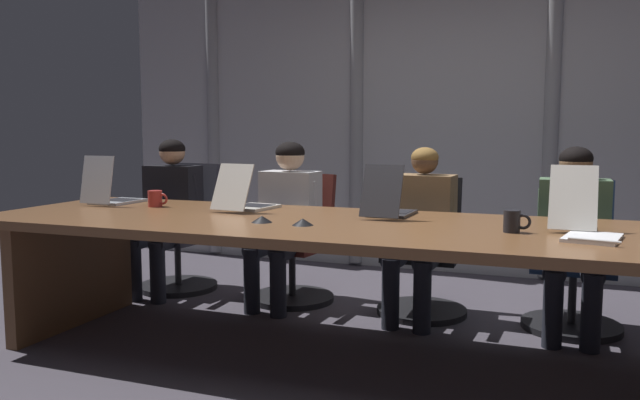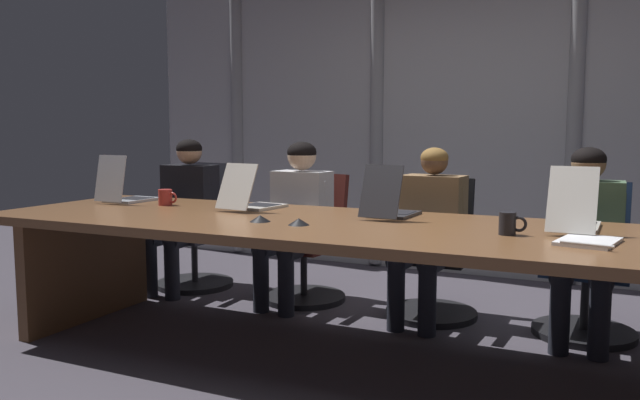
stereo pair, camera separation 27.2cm
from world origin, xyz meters
name	(u,v)px [view 2 (the right image)]	position (x,y,z in m)	size (l,w,h in m)	color
ground_plane	(376,366)	(0.00, 0.00, 0.00)	(12.66, 12.66, 0.00)	#47424C
conference_table	(377,251)	(0.00, 0.00, 0.61)	(4.48, 1.21, 0.75)	brown
curtain_backdrop	(476,111)	(0.00, 2.39, 1.38)	(6.33, 0.17, 2.77)	#B2B2B7
laptop_left_end	(125,193)	(-1.89, 0.25, 0.81)	(0.24, 0.39, 0.32)	#A8ADB7
laptop_left_mid	(252,200)	(-0.92, 0.28, 0.80)	(0.29, 0.45, 0.28)	beige
laptop_center	(390,207)	(-0.04, 0.30, 0.80)	(0.24, 0.43, 0.29)	#2D2D33
laptop_right_mid	(575,218)	(0.92, 0.24, 0.81)	(0.23, 0.50, 0.31)	beige
office_chair_left_end	(199,240)	(-1.89, 1.06, 0.36)	(0.60, 0.61, 0.97)	#2D2D38
office_chair_left_mid	(308,253)	(-0.92, 1.06, 0.34)	(0.60, 0.60, 0.91)	#511E19
office_chair_center	(434,264)	(0.02, 1.06, 0.34)	(0.60, 0.60, 0.91)	black
office_chair_right_mid	(587,278)	(0.95, 1.06, 0.34)	(0.60, 0.60, 0.92)	navy
person_left_end	(184,205)	(-1.90, 0.90, 0.66)	(0.41, 0.55, 1.16)	black
person_left_mid	(296,211)	(-0.94, 0.90, 0.66)	(0.43, 0.56, 1.15)	silver
person_center	(429,224)	(0.02, 0.90, 0.63)	(0.43, 0.56, 1.12)	olive
person_right_mid	(585,232)	(0.94, 0.90, 0.64)	(0.42, 0.55, 1.13)	#4C6B4C
coffee_mug_near	(166,197)	(-1.53, 0.22, 0.80)	(0.14, 0.09, 0.10)	#B2332D
coffee_mug_far	(509,223)	(0.65, -0.04, 0.80)	(0.13, 0.08, 0.11)	black
conference_mic_left_side	(260,218)	(-0.60, -0.16, 0.76)	(0.11, 0.11, 0.04)	black
conference_mic_middle	(299,222)	(-0.36, -0.18, 0.76)	(0.11, 0.11, 0.04)	black
spiral_notepad	(588,241)	(0.99, -0.12, 0.76)	(0.27, 0.34, 0.03)	silver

